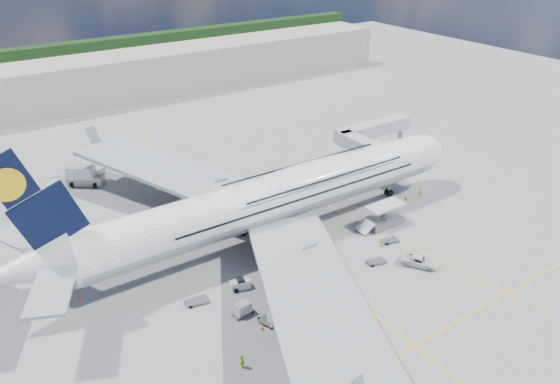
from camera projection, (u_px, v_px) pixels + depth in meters
ground at (312, 266)px, 79.42m from camera, size 300.00×300.00×0.00m
taxi_line_main at (312, 266)px, 79.42m from camera, size 0.25×220.00×0.01m
taxi_line_cross at (414, 345)px, 64.63m from camera, size 120.00×0.25×0.01m
taxi_line_diag at (342, 212)px, 93.81m from camera, size 14.16×99.06×0.01m
airliner at (275, 197)px, 83.85m from camera, size 77.26×79.15×23.71m
jet_bridge at (370, 137)px, 106.71m from camera, size 18.80×12.10×8.50m
cargo_loader at (383, 218)px, 89.40m from camera, size 8.53×3.20×3.67m
terminal at (100, 80)px, 146.99m from camera, size 180.00×16.00×12.00m
tree_line at (170, 42)px, 201.15m from camera, size 160.00×6.00×8.00m
dolly_row_a at (276, 317)px, 67.79m from camera, size 2.76×1.57×1.70m
dolly_row_b at (270, 317)px, 68.71m from camera, size 3.49×2.61×0.46m
dolly_row_c at (243, 308)px, 69.32m from camera, size 2.82×1.69×1.71m
dolly_back at (197, 301)px, 71.63m from camera, size 3.26×2.21×0.44m
dolly_nose_far at (390, 240)px, 85.16m from camera, size 3.02×2.21×0.40m
dolly_nose_near at (376, 261)px, 79.89m from camera, size 3.10×2.20×0.41m
baggage_tug at (240, 284)px, 74.23m from camera, size 2.87×1.84×1.65m
catering_truck_inner at (199, 212)px, 90.20m from camera, size 6.56×2.65×3.90m
catering_truck_outer at (85, 176)px, 102.51m from camera, size 7.34×5.88×4.03m
service_van at (420, 261)px, 79.16m from camera, size 5.07×5.95×1.52m
crew_nose at (420, 191)px, 98.75m from camera, size 0.85×0.82×1.96m
crew_loader at (406, 201)px, 95.72m from camera, size 1.03×1.08×1.75m
crew_wing at (242, 361)px, 61.08m from camera, size 0.47×1.07×1.80m
crew_van at (381, 242)px, 83.77m from camera, size 0.83×0.90×1.54m
crew_tug at (316, 303)px, 70.50m from camera, size 1.11×0.79×1.56m
cone_nose at (405, 165)px, 110.85m from camera, size 0.42×0.42×0.53m
cone_wing_left_inner at (151, 208)px, 94.56m from camera, size 0.46×0.46×0.59m
cone_wing_left_outer at (158, 191)px, 100.41m from camera, size 0.48×0.48×0.61m
cone_wing_right_inner at (262, 328)px, 67.03m from camera, size 0.42×0.42×0.53m
cone_tail at (80, 296)px, 72.54m from camera, size 0.45×0.45×0.58m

